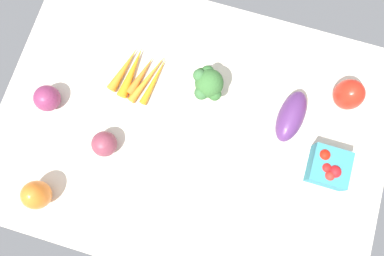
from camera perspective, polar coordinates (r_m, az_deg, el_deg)
tablecloth at (r=104.88cm, az=0.00°, el=-0.36°), size 104.00×76.00×2.00cm
broccoli_head at (r=100.21cm, az=2.30°, el=6.58°), size 8.43×9.01×11.17cm
bell_pepper_red at (r=109.29cm, az=22.06°, el=4.59°), size 10.07×10.07×9.72cm
berry_basket at (r=105.05cm, az=19.48°, el=-5.33°), size 9.70×9.70×6.77cm
bell_pepper_orange at (r=104.19cm, az=-21.90°, el=-9.11°), size 8.38×8.38×9.54cm
red_onion_near_basket at (r=102.29cm, az=-12.76°, el=-2.30°), size 6.64×6.64×6.64cm
eggplant at (r=104.56cm, az=14.36°, el=1.69°), size 8.48×15.23×6.71cm
red_onion_center at (r=109.36cm, az=-20.52°, el=4.11°), size 6.99×6.99×6.99cm
carrot_bunch at (r=108.08cm, az=-7.95°, el=7.92°), size 13.89×16.11×2.87cm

